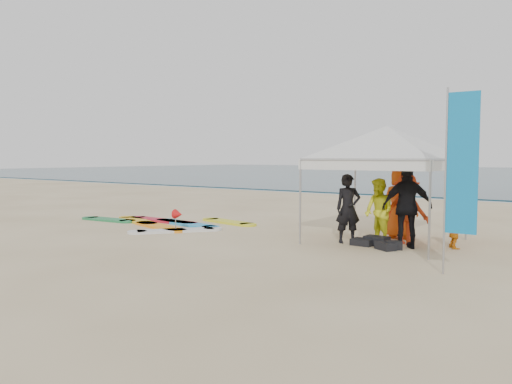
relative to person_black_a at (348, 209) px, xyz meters
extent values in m
plane|color=beige|center=(-3.28, -3.15, -0.86)|extent=(120.00, 120.00, 0.00)
cube|color=silver|center=(-3.28, 15.05, -0.85)|extent=(160.00, 1.20, 0.01)
imported|color=black|center=(0.00, 0.00, 0.00)|extent=(0.74, 0.72, 1.71)
imported|color=yellow|center=(0.70, 0.26, -0.05)|extent=(0.99, 0.92, 1.62)
imported|color=red|center=(1.24, 0.64, 0.00)|extent=(1.15, 0.70, 1.72)
imported|color=black|center=(1.45, 0.11, 0.13)|extent=(1.22, 1.04, 1.96)
imported|color=#D34E12|center=(0.80, 1.40, 0.09)|extent=(0.92, 0.60, 1.88)
imported|color=orange|center=(2.35, 0.77, -0.40)|extent=(0.68, 0.85, 0.91)
cylinder|color=#A5A5A8|center=(-0.85, 2.22, 0.18)|extent=(0.05, 0.05, 2.07)
cylinder|color=#A5A5A8|center=(2.26, 2.22, 0.18)|extent=(0.05, 0.05, 2.07)
cylinder|color=#A5A5A8|center=(-0.85, -0.89, 0.18)|extent=(0.05, 0.05, 2.07)
cylinder|color=#A5A5A8|center=(2.26, -0.89, 0.18)|extent=(0.05, 0.05, 2.07)
cube|color=silver|center=(0.70, -0.89, 1.10)|extent=(3.21, 0.02, 0.24)
cube|color=silver|center=(0.70, 2.22, 1.10)|extent=(3.21, 0.02, 0.24)
cube|color=silver|center=(-0.85, 0.67, 1.10)|extent=(0.02, 3.21, 0.24)
cube|color=silver|center=(2.26, 0.67, 1.10)|extent=(0.02, 3.21, 0.24)
pyramid|color=silver|center=(0.70, 0.67, 2.05)|extent=(4.40, 4.40, 0.83)
cylinder|color=#A5A5A8|center=(2.87, -2.03, 0.83)|extent=(0.04, 0.04, 3.37)
cube|color=#0C7CC0|center=(3.16, -2.03, 1.17)|extent=(0.53, 0.03, 2.50)
cylinder|color=#A5A5A8|center=(-4.86, -1.13, -0.56)|extent=(0.02, 0.02, 0.60)
cone|color=red|center=(-4.74, -1.13, -0.36)|extent=(0.28, 0.28, 0.28)
cube|color=black|center=(0.72, 0.09, -0.75)|extent=(0.59, 0.41, 0.22)
cube|color=black|center=(1.12, -0.36, -0.77)|extent=(0.55, 0.49, 0.18)
cube|color=black|center=(0.45, -0.11, -0.78)|extent=(0.51, 0.41, 0.16)
cube|color=black|center=(1.25, -0.21, -0.76)|extent=(0.44, 0.41, 0.20)
cube|color=yellow|center=(-7.38, -0.38, -0.82)|extent=(2.05, 1.19, 0.07)
cube|color=#2998DE|center=(-5.56, 0.03, -0.82)|extent=(2.40, 0.88, 0.07)
cube|color=silver|center=(-4.77, -1.22, -0.82)|extent=(1.74, 2.03, 0.07)
cube|color=yellow|center=(-4.75, 1.14, -0.82)|extent=(1.91, 0.86, 0.07)
cube|color=red|center=(-6.76, 0.13, -0.82)|extent=(2.51, 0.59, 0.07)
cube|color=#207841|center=(-8.40, -0.76, -0.82)|extent=(1.80, 0.71, 0.07)
cube|color=orange|center=(-5.74, -0.92, -0.82)|extent=(2.17, 1.08, 0.07)
camera|label=1|loc=(5.38, -11.28, 1.27)|focal=35.00mm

